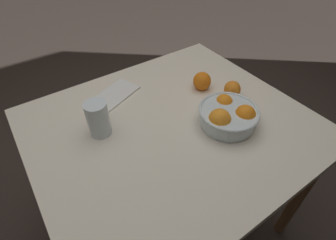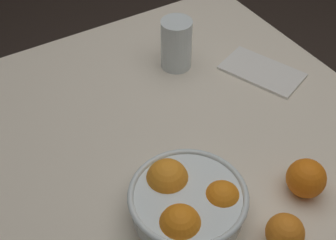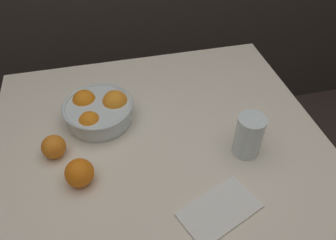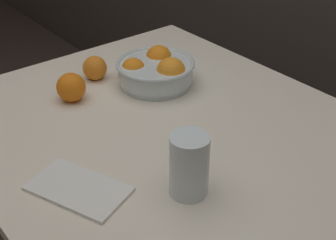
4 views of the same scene
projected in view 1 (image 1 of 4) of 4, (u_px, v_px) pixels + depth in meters
ground_plane at (171, 217)px, 1.52m from camera, size 12.00×12.00×0.00m
dining_table at (172, 140)px, 1.07m from camera, size 1.04×0.92×0.75m
fruit_bowl at (228, 115)px, 0.98m from camera, size 0.23×0.23×0.10m
juice_glass at (98, 120)px, 0.94m from camera, size 0.08×0.08×0.14m
orange_loose_near_bowl at (202, 81)px, 1.16m from camera, size 0.08×0.08×0.08m
orange_loose_front at (232, 89)px, 1.12m from camera, size 0.07×0.07×0.07m
napkin at (115, 94)px, 1.14m from camera, size 0.23×0.18×0.01m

